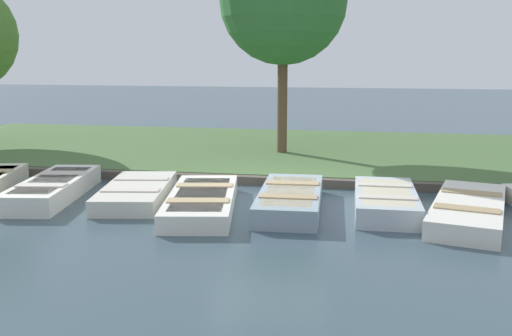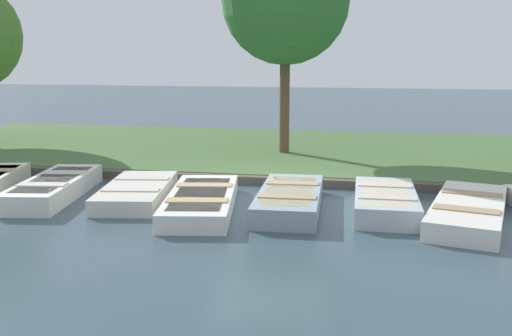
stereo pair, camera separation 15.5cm
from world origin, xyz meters
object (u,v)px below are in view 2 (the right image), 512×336
rowboat_4 (137,191)px  rowboat_6 (290,199)px  rowboat_3 (54,187)px  park_tree_left (286,1)px  rowboat_8 (469,210)px  rowboat_5 (201,201)px  rowboat_7 (385,201)px

rowboat_4 → rowboat_6: rowboat_6 is taller
rowboat_3 → park_tree_left: bearing=133.6°
rowboat_3 → rowboat_4: bearing=85.8°
rowboat_3 → rowboat_8: bearing=80.6°
rowboat_4 → rowboat_5: rowboat_5 is taller
rowboat_3 → rowboat_4: rowboat_3 is taller
rowboat_3 → rowboat_7: (-0.17, 6.74, -0.01)m
rowboat_5 → rowboat_8: size_ratio=0.97×
rowboat_8 → park_tree_left: park_tree_left is taller
rowboat_6 → rowboat_8: size_ratio=0.86×
rowboat_6 → rowboat_7: size_ratio=1.13×
rowboat_4 → park_tree_left: 6.99m
rowboat_5 → rowboat_8: 4.91m
rowboat_4 → park_tree_left: size_ratio=0.48×
rowboat_6 → rowboat_7: 1.80m
rowboat_5 → rowboat_4: bearing=-118.0°
rowboat_4 → rowboat_6: size_ratio=0.97×
rowboat_3 → rowboat_5: 3.31m
rowboat_3 → park_tree_left: 7.82m
rowboat_5 → rowboat_8: rowboat_8 is taller
rowboat_3 → rowboat_8: (0.12, 8.19, -0.03)m
rowboat_4 → rowboat_5: 1.60m
rowboat_7 → rowboat_3: bearing=-89.3°
rowboat_5 → park_tree_left: (-5.62, 0.78, 4.16)m
rowboat_6 → rowboat_7: (-0.19, 1.79, 0.00)m
rowboat_4 → rowboat_8: 6.43m
rowboat_3 → rowboat_5: rowboat_3 is taller
rowboat_4 → rowboat_6: bearing=77.9°
park_tree_left → rowboat_6: bearing=9.4°
rowboat_6 → rowboat_4: bearing=-95.1°
rowboat_3 → rowboat_8: rowboat_3 is taller
rowboat_3 → rowboat_7: bearing=82.8°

